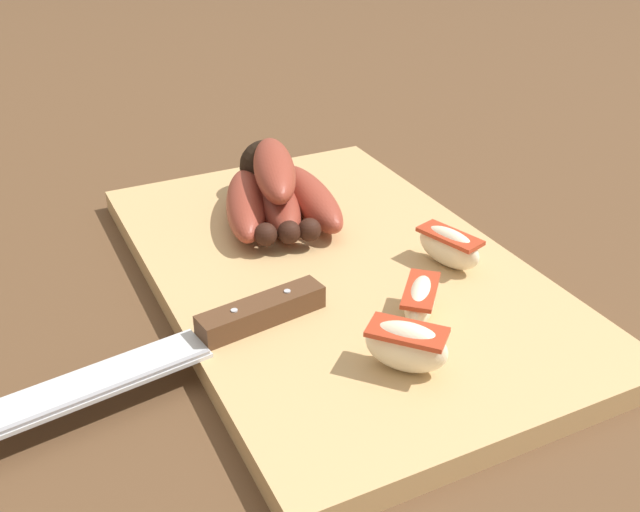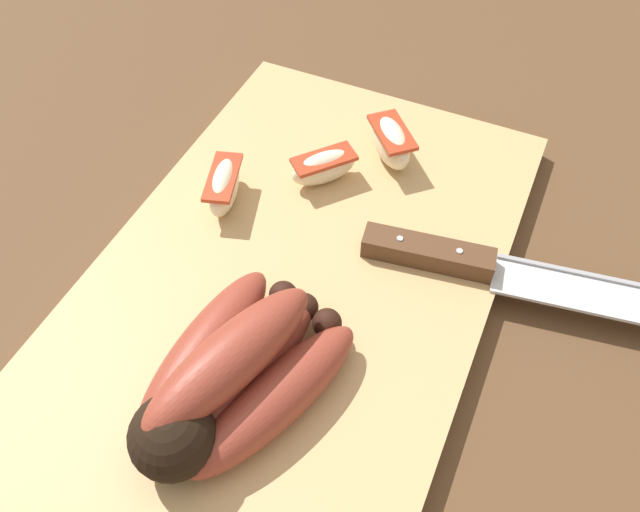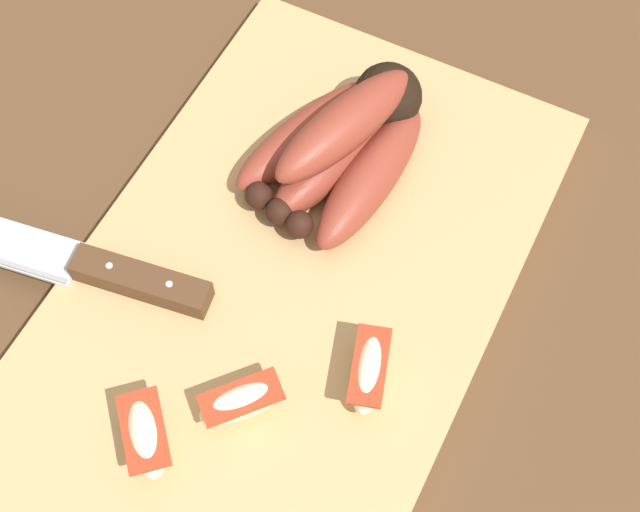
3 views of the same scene
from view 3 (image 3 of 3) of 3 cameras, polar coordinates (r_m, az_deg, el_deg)
The scene contains 7 objects.
ground_plane at distance 0.65m, azimuth -0.72°, elevation -3.33°, with size 6.00×6.00×0.00m, color brown.
cutting_board at distance 0.65m, azimuth -1.96°, elevation -1.79°, with size 0.46×0.29×0.02m, color tan.
banana_bunch at distance 0.67m, azimuth 1.59°, elevation 7.25°, with size 0.16×0.12×0.07m.
chefs_knife at distance 0.66m, azimuth -14.97°, elevation -0.48°, with size 0.07×0.28×0.02m.
apple_wedge_near at distance 0.59m, azimuth -4.76°, elevation -9.25°, with size 0.06×0.05×0.03m.
apple_wedge_middle at distance 0.59m, azimuth 3.10°, elevation -7.26°, with size 0.06×0.04×0.03m.
apple_wedge_far at distance 0.59m, azimuth -10.91°, elevation -11.07°, with size 0.06×0.06×0.04m.
Camera 3 is at (-0.24, -0.13, 0.59)m, focal length 50.70 mm.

